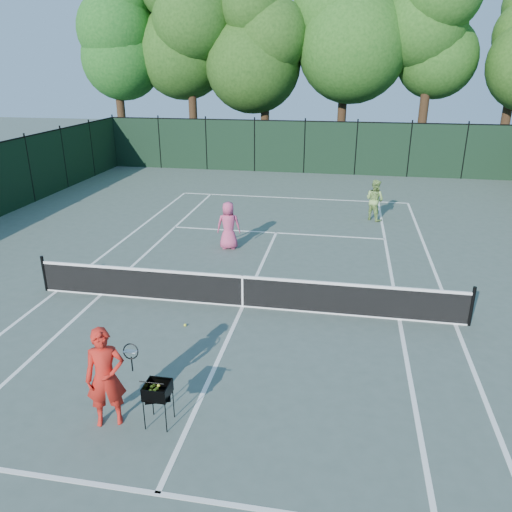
% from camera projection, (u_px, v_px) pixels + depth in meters
% --- Properties ---
extents(ground, '(90.00, 90.00, 0.00)m').
position_uv_depth(ground, '(243.00, 307.00, 13.49)').
color(ground, '#47564E').
rests_on(ground, ground).
extents(sideline_doubles_left, '(0.10, 23.77, 0.01)m').
position_uv_depth(sideline_doubles_left, '(57.00, 291.00, 14.41)').
color(sideline_doubles_left, white).
rests_on(sideline_doubles_left, ground).
extents(sideline_doubles_right, '(0.10, 23.77, 0.01)m').
position_uv_depth(sideline_doubles_right, '(455.00, 324.00, 12.57)').
color(sideline_doubles_right, white).
rests_on(sideline_doubles_right, ground).
extents(sideline_singles_left, '(0.10, 23.77, 0.01)m').
position_uv_depth(sideline_singles_left, '(101.00, 295.00, 14.18)').
color(sideline_singles_left, white).
rests_on(sideline_singles_left, ground).
extents(sideline_singles_right, '(0.10, 23.77, 0.01)m').
position_uv_depth(sideline_singles_right, '(399.00, 319.00, 12.80)').
color(sideline_singles_right, white).
rests_on(sideline_singles_right, ground).
extents(baseline_far, '(10.97, 0.10, 0.01)m').
position_uv_depth(baseline_far, '(292.00, 198.00, 24.40)').
color(baseline_far, white).
rests_on(baseline_far, ground).
extents(service_line_near, '(8.23, 0.10, 0.01)m').
position_uv_depth(service_line_near, '(157.00, 494.00, 7.62)').
color(service_line_near, white).
rests_on(service_line_near, ground).
extents(service_line_far, '(8.23, 0.10, 0.01)m').
position_uv_depth(service_line_far, '(276.00, 233.00, 19.36)').
color(service_line_far, white).
rests_on(service_line_far, ground).
extents(center_service_line, '(0.10, 12.80, 0.01)m').
position_uv_depth(center_service_line, '(243.00, 306.00, 13.49)').
color(center_service_line, white).
rests_on(center_service_line, ground).
extents(tennis_net, '(11.69, 0.09, 1.06)m').
position_uv_depth(tennis_net, '(242.00, 291.00, 13.32)').
color(tennis_net, black).
rests_on(tennis_net, ground).
extents(fence_far, '(24.00, 0.05, 3.00)m').
position_uv_depth(fence_far, '(304.00, 148.00, 29.47)').
color(fence_far, black).
rests_on(fence_far, ground).
extents(tree_0, '(6.40, 6.40, 13.14)m').
position_uv_depth(tree_0, '(113.00, 30.00, 32.46)').
color(tree_0, black).
rests_on(tree_0, ground).
extents(tree_1, '(6.80, 6.80, 13.98)m').
position_uv_depth(tree_1, '(189.00, 21.00, 31.89)').
color(tree_1, black).
rests_on(tree_1, ground).
extents(tree_2, '(6.00, 6.00, 12.40)m').
position_uv_depth(tree_2, '(266.00, 37.00, 31.21)').
color(tree_2, black).
rests_on(tree_2, ground).
extents(tree_3, '(7.00, 7.00, 14.45)m').
position_uv_depth(tree_3, '(348.00, 13.00, 30.38)').
color(tree_3, black).
rests_on(tree_3, ground).
extents(tree_4, '(6.20, 6.20, 12.97)m').
position_uv_depth(tree_4, '(433.00, 27.00, 29.21)').
color(tree_4, black).
rests_on(tree_4, ground).
extents(coach, '(0.84, 0.89, 1.92)m').
position_uv_depth(coach, '(106.00, 377.00, 8.81)').
color(coach, red).
rests_on(coach, ground).
extents(player_pink, '(0.90, 0.67, 1.69)m').
position_uv_depth(player_pink, '(229.00, 225.00, 17.45)').
color(player_pink, '#C64670').
rests_on(player_pink, ground).
extents(player_green, '(1.06, 1.03, 1.71)m').
position_uv_depth(player_green, '(375.00, 200.00, 20.70)').
color(player_green, '#88B259').
rests_on(player_green, ground).
extents(ball_hopper, '(0.57, 0.57, 0.85)m').
position_uv_depth(ball_hopper, '(157.00, 390.00, 8.86)').
color(ball_hopper, black).
rests_on(ball_hopper, ground).
extents(loose_ball_midcourt, '(0.07, 0.07, 0.07)m').
position_uv_depth(loose_ball_midcourt, '(185.00, 325.00, 12.46)').
color(loose_ball_midcourt, yellow).
rests_on(loose_ball_midcourt, ground).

